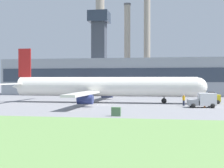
# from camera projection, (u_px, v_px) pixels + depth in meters

# --- Properties ---
(ground_plane) EXTENTS (400.00, 400.00, 0.00)m
(ground_plane) POSITION_uv_depth(u_px,v_px,m) (97.00, 105.00, 52.48)
(ground_plane) COLOR gray
(terminal_building) EXTENTS (65.86, 13.31, 23.22)m
(terminal_building) POSITION_uv_depth(u_px,v_px,m) (123.00, 76.00, 86.10)
(terminal_building) COLOR #8C939E
(terminal_building) RESTS_ON ground_plane
(smokestack_left) EXTENTS (3.91, 3.91, 39.26)m
(smokestack_left) POSITION_uv_depth(u_px,v_px,m) (100.00, 39.00, 120.30)
(smokestack_left) COLOR gray
(smokestack_left) RESTS_ON ground_plane
(smokestack_right) EXTENTS (2.75, 2.75, 33.95)m
(smokestack_right) POSITION_uv_depth(u_px,v_px,m) (127.00, 47.00, 121.65)
(smokestack_right) COLOR gray
(smokestack_right) RESTS_ON ground_plane
(smokestack_far) EXTENTS (2.86, 2.86, 42.97)m
(smokestack_far) POSITION_uv_depth(u_px,v_px,m) (147.00, 35.00, 120.02)
(smokestack_far) COLOR gray
(smokestack_far) RESTS_ON ground_plane
(airplane) EXTENTS (36.48, 34.15, 10.17)m
(airplane) POSITION_uv_depth(u_px,v_px,m) (102.00, 87.00, 57.13)
(airplane) COLOR white
(airplane) RESTS_ON ground_plane
(pushback_tug) EXTENTS (3.39, 2.96, 2.05)m
(pushback_tug) POSITION_uv_depth(u_px,v_px,m) (211.00, 98.00, 55.10)
(pushback_tug) COLOR yellow
(pushback_tug) RESTS_ON ground_plane
(baggage_truck) EXTENTS (4.25, 2.91, 2.19)m
(baggage_truck) POSITION_uv_depth(u_px,v_px,m) (204.00, 101.00, 47.20)
(baggage_truck) COLOR gray
(baggage_truck) RESTS_ON ground_plane
(ground_crew_person) EXTENTS (0.57, 0.57, 1.82)m
(ground_crew_person) POSITION_uv_depth(u_px,v_px,m) (184.00, 100.00, 50.41)
(ground_crew_person) COLOR #23283D
(ground_crew_person) RESTS_ON ground_plane
(traffic_cone_near_nose) EXTENTS (0.54, 0.54, 0.66)m
(traffic_cone_near_nose) POSITION_uv_depth(u_px,v_px,m) (205.00, 106.00, 46.85)
(traffic_cone_near_nose) COLOR black
(traffic_cone_near_nose) RESTS_ON ground_plane
(utility_cabinet) EXTENTS (1.07, 0.57, 1.04)m
(utility_cabinet) POSITION_uv_depth(u_px,v_px,m) (116.00, 112.00, 36.07)
(utility_cabinet) COLOR #4C724C
(utility_cabinet) RESTS_ON ground_plane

